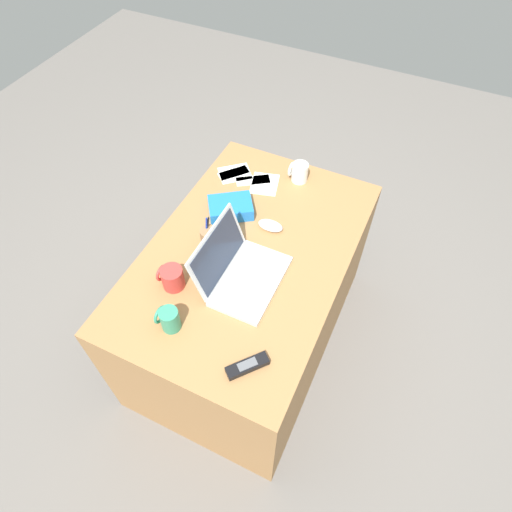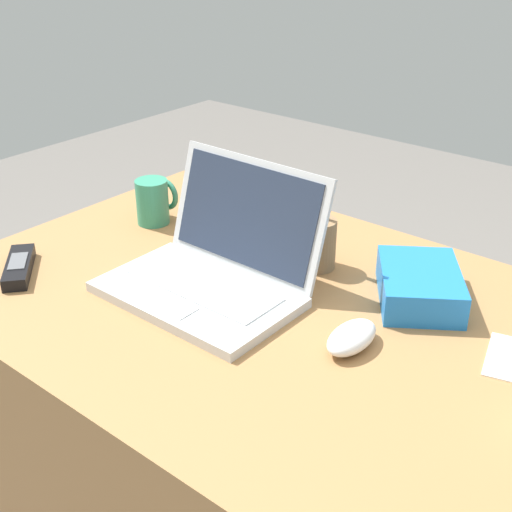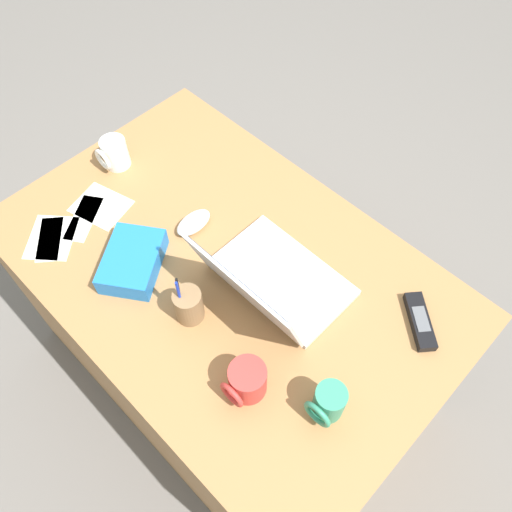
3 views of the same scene
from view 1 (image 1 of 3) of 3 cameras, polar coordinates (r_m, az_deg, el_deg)
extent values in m
plane|color=slate|center=(2.45, -0.76, -9.93)|extent=(6.00, 6.00, 0.00)
cube|color=#9E7042|center=(2.14, -0.86, -5.41)|extent=(1.24, 0.80, 0.71)
cube|color=silver|center=(1.75, -0.62, -3.22)|extent=(0.35, 0.21, 0.02)
cube|color=silver|center=(1.74, -1.20, -2.80)|extent=(0.28, 0.11, 0.00)
cube|color=silver|center=(1.72, 1.36, -3.80)|extent=(0.10, 0.05, 0.00)
cube|color=silver|center=(1.70, -4.94, 0.51)|extent=(0.34, 0.07, 0.20)
cube|color=#283347|center=(1.70, -4.80, 0.49)|extent=(0.31, 0.06, 0.18)
ellipsoid|color=white|center=(1.92, 1.87, 3.94)|extent=(0.06, 0.11, 0.04)
cylinder|color=#338C6B|center=(1.64, -11.00, -8.03)|extent=(0.07, 0.07, 0.10)
torus|color=#338C6B|center=(1.65, -12.24, -7.38)|extent=(0.07, 0.01, 0.07)
cylinder|color=#C63833|center=(1.74, -10.67, -2.80)|extent=(0.09, 0.09, 0.09)
torus|color=#C63833|center=(1.75, -12.05, -2.13)|extent=(0.07, 0.01, 0.07)
cylinder|color=white|center=(2.13, 5.66, 10.65)|extent=(0.08, 0.08, 0.09)
torus|color=white|center=(2.13, 4.56, 11.10)|extent=(0.07, 0.01, 0.07)
cube|color=black|center=(1.57, -1.12, -13.95)|extent=(0.14, 0.13, 0.02)
cube|color=#595B60|center=(1.55, -1.12, -13.75)|extent=(0.07, 0.07, 0.00)
cylinder|color=olive|center=(1.84, -6.03, 2.26)|extent=(0.07, 0.07, 0.10)
cylinder|color=#1933B2|center=(1.82, -6.39, 3.34)|extent=(0.02, 0.01, 0.13)
cylinder|color=black|center=(1.82, -6.31, 3.41)|extent=(0.03, 0.02, 0.14)
cube|color=blue|center=(1.98, -3.29, 6.22)|extent=(0.22, 0.23, 0.06)
cube|color=white|center=(2.18, -2.73, 10.58)|extent=(0.19, 0.19, 0.00)
cube|color=white|center=(2.14, -0.38, 9.71)|extent=(0.14, 0.17, 0.00)
cube|color=white|center=(2.12, 1.12, 9.26)|extent=(0.18, 0.16, 0.00)
cube|color=white|center=(2.18, -2.90, 10.62)|extent=(0.15, 0.14, 0.00)
camera|label=2|loc=(1.86, 33.28, 17.65)|focal=48.23mm
camera|label=3|loc=(1.12, -43.37, 25.58)|focal=36.33mm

